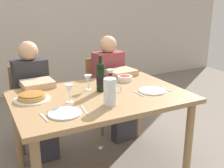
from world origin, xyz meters
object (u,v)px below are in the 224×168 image
(wine_glass_right_diner, at_px, (88,79))
(wine_glass_centre, at_px, (110,73))
(chair_left, at_px, (30,100))
(dining_table, at_px, (101,104))
(water_pitcher, at_px, (110,93))
(wine_bottle, at_px, (100,77))
(chair_right, at_px, (103,88))
(dinner_plate_left_setting, at_px, (65,113))
(baked_tart, at_px, (32,97))
(diner_left, at_px, (35,96))
(salad_bowl, at_px, (125,78))
(dinner_plate_right_setting, at_px, (152,91))
(diner_right, at_px, (113,84))
(wine_glass_left_diner, at_px, (69,90))

(wine_glass_right_diner, height_order, wine_glass_centre, wine_glass_right_diner)
(chair_left, bearing_deg, dining_table, 114.97)
(water_pitcher, distance_m, wine_glass_right_diner, 0.42)
(wine_bottle, bearing_deg, chair_right, 63.02)
(wine_glass_centre, xyz_separation_m, chair_right, (0.21, 0.61, -0.37))
(dining_table, xyz_separation_m, chair_left, (-0.45, 0.87, -0.17))
(dinner_plate_left_setting, height_order, chair_right, chair_right)
(wine_glass_right_diner, distance_m, chair_left, 0.89)
(baked_tart, relative_size, diner_left, 0.26)
(salad_bowl, distance_m, chair_left, 1.08)
(water_pitcher, xyz_separation_m, diner_left, (-0.41, 0.89, -0.24))
(chair_left, bearing_deg, wine_bottle, 119.73)
(dinner_plate_right_setting, xyz_separation_m, diner_right, (0.01, 0.77, -0.15))
(chair_left, bearing_deg, wine_glass_centre, 135.98)
(wine_glass_centre, distance_m, diner_left, 0.81)
(dinner_plate_right_setting, bearing_deg, baked_tart, 164.68)
(baked_tart, bearing_deg, wine_glass_right_diner, 2.60)
(wine_glass_left_diner, distance_m, diner_left, 0.75)
(wine_bottle, relative_size, chair_right, 0.37)
(salad_bowl, distance_m, dinner_plate_right_setting, 0.41)
(dining_table, bearing_deg, chair_left, 117.50)
(wine_glass_right_diner, bearing_deg, chair_left, 120.23)
(salad_bowl, bearing_deg, chair_left, 145.15)
(wine_bottle, height_order, wine_glass_centre, wine_bottle)
(wine_glass_centre, bearing_deg, wine_glass_left_diner, -149.03)
(salad_bowl, bearing_deg, chair_right, 86.22)
(dinner_plate_left_setting, distance_m, diner_left, 0.91)
(water_pitcher, bearing_deg, diner_left, 114.96)
(salad_bowl, bearing_deg, wine_glass_right_diner, -166.68)
(dinner_plate_left_setting, bearing_deg, diner_right, 45.94)
(diner_left, relative_size, diner_right, 1.00)
(salad_bowl, distance_m, diner_left, 0.94)
(wine_bottle, bearing_deg, wine_glass_right_diner, 136.24)
(wine_glass_centre, bearing_deg, wine_bottle, -136.45)
(baked_tart, bearing_deg, wine_bottle, -5.63)
(dining_table, bearing_deg, diner_right, 54.19)
(dining_table, relative_size, salad_bowl, 9.85)
(wine_bottle, distance_m, salad_bowl, 0.42)
(wine_glass_centre, distance_m, diner_right, 0.50)
(dining_table, distance_m, wine_bottle, 0.25)
(baked_tart, distance_m, diner_right, 1.14)
(dining_table, bearing_deg, diner_left, 125.01)
(wine_glass_left_diner, xyz_separation_m, dinner_plate_right_setting, (0.76, -0.08, -0.10))
(dinner_plate_right_setting, height_order, diner_left, diner_left)
(diner_right, bearing_deg, wine_glass_centre, 53.00)
(dining_table, height_order, dinner_plate_right_setting, dinner_plate_right_setting)
(dinner_plate_left_setting, distance_m, chair_right, 1.44)
(chair_left, bearing_deg, dinner_plate_right_setting, 129.66)
(water_pitcher, height_order, diner_right, diner_right)
(salad_bowl, height_order, chair_left, chair_left)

